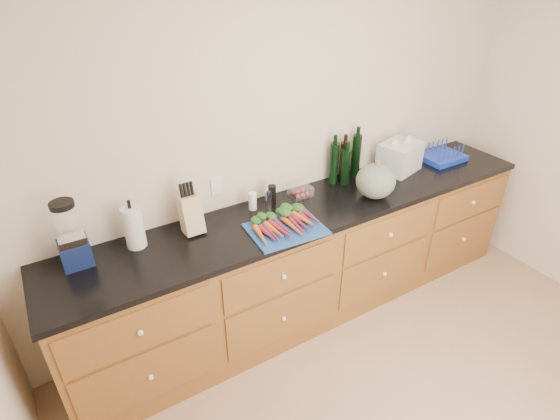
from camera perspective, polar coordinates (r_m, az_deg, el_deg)
wall_back at (r=3.14m, az=1.39°, el=8.87°), size 4.10×0.05×2.60m
cabinets at (r=3.33m, az=4.26°, el=-6.70°), size 3.60×0.64×0.90m
countertop at (r=3.07m, az=4.55°, el=0.29°), size 3.64×0.62×0.04m
cutting_board at (r=2.78m, az=0.77°, el=-2.51°), size 0.49×0.39×0.01m
carrots at (r=2.79m, az=0.35°, el=-1.62°), size 0.41×0.30×0.06m
squash at (r=3.17m, az=12.39°, el=3.73°), size 0.28×0.28×0.25m
blender_appliance at (r=2.66m, az=-25.60°, el=-3.30°), size 0.16×0.16×0.40m
paper_towel at (r=2.71m, az=-18.57°, el=-2.15°), size 0.12×0.12×0.26m
knife_block at (r=2.77m, az=-11.58°, el=-0.54°), size 0.12×0.12×0.25m
grinder_salt at (r=2.98m, az=-3.60°, el=1.17°), size 0.05×0.05×0.12m
grinder_pepper at (r=3.04m, az=-1.05°, el=2.03°), size 0.06×0.06×0.14m
canister_chrome at (r=3.03m, az=-1.52°, el=1.73°), size 0.05×0.05×0.12m
tomato_box at (r=3.16m, az=2.69°, el=2.47°), size 0.15×0.12×0.07m
bottles at (r=3.36m, az=8.49°, el=6.29°), size 0.28×0.14×0.34m
grocery_bag at (r=3.63m, az=15.35°, el=6.71°), size 0.37×0.32×0.23m
dish_rack at (r=3.97m, az=20.40°, el=6.69°), size 0.35×0.28×0.14m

